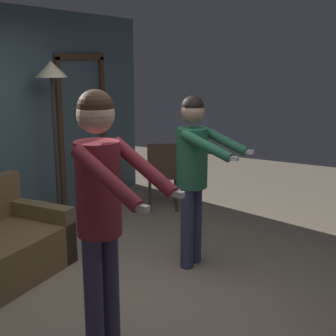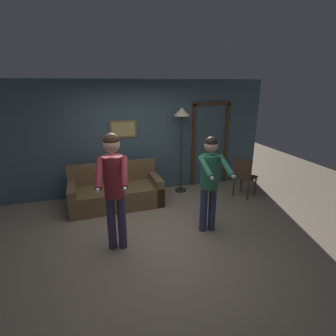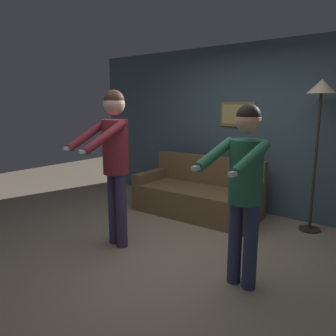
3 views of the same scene
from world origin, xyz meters
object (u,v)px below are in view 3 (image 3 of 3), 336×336
at_px(couch, 198,196).
at_px(torchiere_lamp, 320,103).
at_px(person_standing_right, 244,180).
at_px(person_standing_left, 114,152).

height_order(couch, torchiere_lamp, torchiere_lamp).
bearing_deg(torchiere_lamp, person_standing_right, -94.09).
distance_m(torchiere_lamp, person_standing_left, 2.65).
bearing_deg(couch, torchiere_lamp, 12.43).
height_order(couch, person_standing_left, person_standing_left).
bearing_deg(person_standing_right, torchiere_lamp, 85.91).
xyz_separation_m(couch, person_standing_right, (1.45, -1.51, 0.75)).
bearing_deg(person_standing_left, couch, 85.21).
xyz_separation_m(couch, person_standing_left, (-0.13, -1.59, 0.86)).
bearing_deg(torchiere_lamp, person_standing_left, -131.52).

